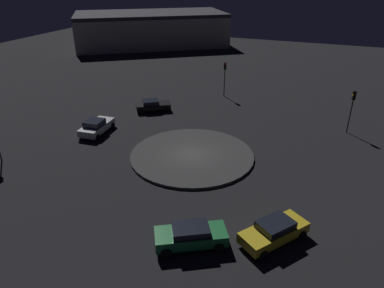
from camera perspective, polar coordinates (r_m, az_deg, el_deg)
name	(u,v)px	position (r m, az deg, el deg)	size (l,w,h in m)	color
ground_plane	(192,156)	(32.20, 0.00, -1.97)	(119.97, 119.97, 0.00)	black
roundabout_island	(192,155)	(32.15, 0.00, -1.79)	(11.11, 11.11, 0.24)	#383838
car_yellow	(274,231)	(23.14, 13.02, -13.41)	(4.06, 4.65, 1.44)	gold
car_green	(191,235)	(22.23, -0.20, -14.41)	(4.64, 3.67, 1.46)	#1E7238
car_silver	(96,126)	(37.68, -15.07, 2.75)	(2.41, 4.42, 1.52)	silver
car_black	(153,105)	(42.62, -6.33, 6.20)	(4.30, 3.71, 1.33)	black
traffic_light_north	(225,73)	(46.91, 5.27, 11.32)	(0.33, 0.37, 4.47)	#2D2D2D
traffic_light_northeast	(352,104)	(39.08, 24.28, 5.93)	(0.39, 0.38, 4.45)	#2D2D2D
store_building	(151,29)	(81.23, -6.59, 17.84)	(34.08, 29.89, 6.79)	#ADA893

